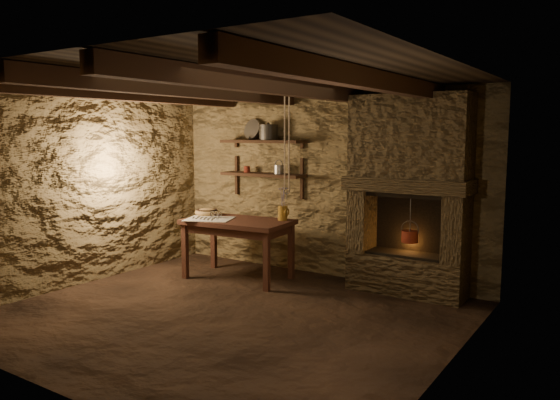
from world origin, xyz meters
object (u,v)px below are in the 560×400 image
Objects in this scene: work_table at (238,247)px; red_pot at (410,236)px; stoneware_jug at (283,206)px; wooden_bowl at (207,212)px; iron_stockpot at (268,133)px.

red_pot reaches higher than work_table.
stoneware_jug is 1.11m from wooden_bowl.
wooden_bowl is at bearing 167.65° from work_table.
wooden_bowl is (-0.58, 0.07, 0.39)m from work_table.
red_pot is (2.05, -0.12, -1.17)m from iron_stockpot.
wooden_bowl is 0.61× the size of red_pot.
stoneware_jug reaches higher than work_table.
stoneware_jug is at bearing -37.65° from iron_stockpot.
iron_stockpot reaches higher than work_table.
stoneware_jug is 0.78× the size of red_pot.
wooden_bowl is at bearing 176.42° from stoneware_jug.
stoneware_jug is at bearing -171.27° from red_pot.
iron_stockpot reaches higher than red_pot.
iron_stockpot is at bearing 128.20° from stoneware_jug.
stoneware_jug reaches higher than wooden_bowl.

